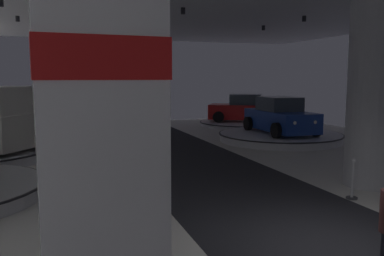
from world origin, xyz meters
name	(u,v)px	position (x,y,z in m)	size (l,w,h in m)	color
ground	(332,249)	(0.00, 0.00, -0.02)	(24.00, 44.00, 0.06)	silver
column_right	(375,86)	(3.73, 3.23, 2.75)	(1.43, 1.43, 5.50)	#ADADB2
brand_sign_pylon	(103,193)	(-4.17, -2.09, 1.95)	(1.30, 0.71, 3.76)	slate
display_platform_deep_right	(243,123)	(6.68, 17.40, 0.15)	(5.44, 5.44, 0.26)	silver
display_car_deep_right	(244,109)	(6.70, 17.38, 1.02)	(4.53, 3.70, 1.71)	red
display_platform_far_right	(280,137)	(5.57, 11.13, 0.20)	(5.79, 5.79, 0.37)	silver
display_car_far_right	(280,117)	(5.57, 11.16, 1.14)	(2.31, 4.28, 1.71)	navy
display_platform_deep_left	(15,132)	(-6.53, 17.22, 0.16)	(5.11, 5.11, 0.29)	#B7B7BC
display_car_deep_left	(13,115)	(-6.56, 17.22, 1.06)	(4.37, 2.58, 1.71)	maroon
visitor_walking_far	(150,126)	(-0.67, 11.33, 0.91)	(0.32, 0.32, 1.59)	black
stanchion_b	(352,184)	(2.36, 2.32, 0.37)	(0.28, 0.28, 1.01)	#333338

